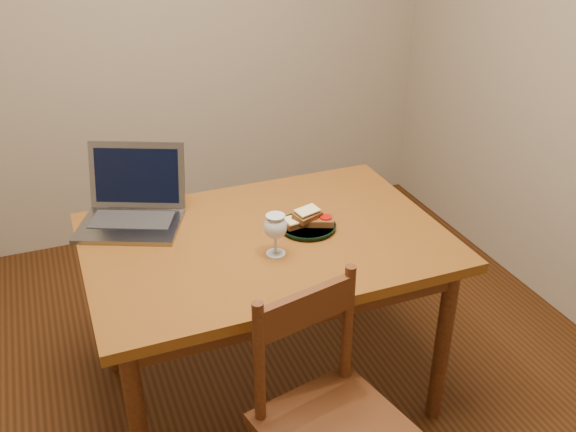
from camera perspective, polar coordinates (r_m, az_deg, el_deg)
name	(u,v)px	position (r m, az deg, el deg)	size (l,w,h in m)	color
floor	(256,406)	(2.74, -2.84, -16.48)	(3.20, 3.20, 0.02)	black
back_wall	(148,6)	(3.56, -12.31, 17.75)	(3.20, 0.02, 2.60)	gray
table	(266,257)	(2.39, -1.99, -3.64)	(1.30, 0.90, 0.74)	#54310E
chair	(330,412)	(2.04, 3.74, -16.96)	(0.48, 0.47, 0.44)	#3A180C
plate	(308,226)	(2.40, 1.76, -0.94)	(0.21, 0.21, 0.02)	black
sandwich_cheese	(298,221)	(2.38, 0.89, -0.45)	(0.11, 0.06, 0.03)	#381E0C
sandwich_tomato	(319,220)	(2.39, 2.76, -0.32)	(0.11, 0.07, 0.03)	#381E0C
sandwich_top	(307,214)	(2.38, 1.73, 0.16)	(0.10, 0.06, 0.03)	#381E0C
milk_glass	(276,235)	(2.21, -1.11, -1.69)	(0.08, 0.08, 0.16)	white
laptop	(133,202)	(2.51, -13.59, 1.26)	(0.48, 0.46, 0.27)	slate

